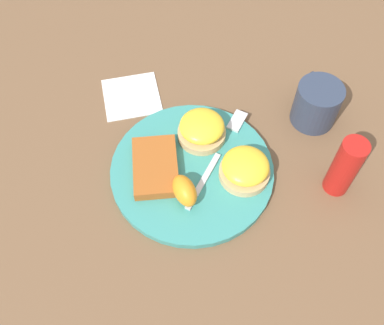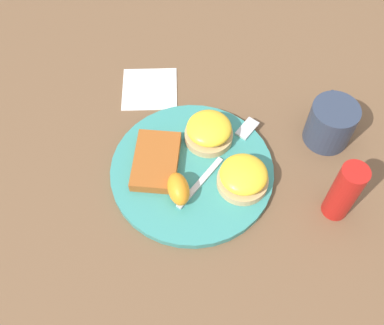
# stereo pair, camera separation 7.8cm
# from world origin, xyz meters

# --- Properties ---
(ground_plane) EXTENTS (1.10, 1.10, 0.00)m
(ground_plane) POSITION_xyz_m (0.00, 0.00, 0.00)
(ground_plane) COLOR brown
(plate) EXTENTS (0.29, 0.29, 0.01)m
(plate) POSITION_xyz_m (0.00, 0.00, 0.01)
(plate) COLOR teal
(plate) RESTS_ON ground_plane
(sandwich_benedict_left) EXTENTS (0.09, 0.09, 0.05)m
(sandwich_benedict_left) POSITION_xyz_m (-0.02, -0.09, 0.04)
(sandwich_benedict_left) COLOR tan
(sandwich_benedict_left) RESTS_ON plate
(sandwich_benedict_right) EXTENTS (0.09, 0.09, 0.05)m
(sandwich_benedict_right) POSITION_xyz_m (0.07, -0.02, 0.04)
(sandwich_benedict_right) COLOR tan
(sandwich_benedict_right) RESTS_ON plate
(hashbrown_patty) EXTENTS (0.12, 0.08, 0.02)m
(hashbrown_patty) POSITION_xyz_m (-0.00, 0.06, 0.02)
(hashbrown_patty) COLOR #A1521E
(hashbrown_patty) RESTS_ON plate
(orange_wedge) EXTENTS (0.07, 0.06, 0.04)m
(orange_wedge) POSITION_xyz_m (-0.06, 0.01, 0.04)
(orange_wedge) COLOR orange
(orange_wedge) RESTS_ON plate
(fork) EXTENTS (0.21, 0.13, 0.00)m
(fork) POSITION_xyz_m (0.03, -0.05, 0.02)
(fork) COLOR silver
(fork) RESTS_ON plate
(cup) EXTENTS (0.11, 0.09, 0.09)m
(cup) POSITION_xyz_m (0.12, -0.24, 0.04)
(cup) COLOR #2D384C
(cup) RESTS_ON ground_plane
(napkin) EXTENTS (0.13, 0.13, 0.00)m
(napkin) POSITION_xyz_m (0.18, 0.11, 0.00)
(napkin) COLOR white
(napkin) RESTS_ON ground_plane
(condiment_bottle) EXTENTS (0.04, 0.04, 0.13)m
(condiment_bottle) POSITION_xyz_m (-0.04, -0.25, 0.06)
(condiment_bottle) COLOR #B21914
(condiment_bottle) RESTS_ON ground_plane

